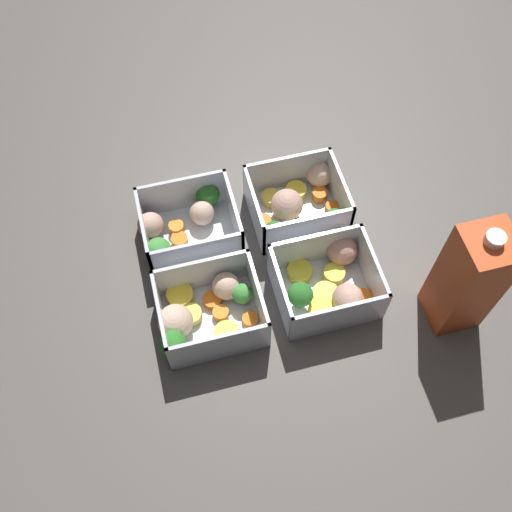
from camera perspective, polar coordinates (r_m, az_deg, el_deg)
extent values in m
plane|color=#56514C|center=(0.89, 0.00, -0.81)|extent=(4.00, 4.00, 0.00)
cube|color=silver|center=(0.94, 3.79, 4.05)|extent=(0.14, 0.12, 0.00)
cube|color=silver|center=(0.94, 2.93, 7.99)|extent=(0.14, 0.01, 0.07)
cube|color=silver|center=(0.88, 4.96, 2.33)|extent=(0.14, 0.01, 0.07)
cube|color=silver|center=(0.93, 7.89, 6.07)|extent=(0.01, 0.12, 0.07)
cube|color=silver|center=(0.90, -0.18, 4.39)|extent=(0.00, 0.12, 0.07)
cylinder|color=yellow|center=(0.95, 3.82, 6.17)|extent=(0.03, 0.03, 0.02)
cylinder|color=orange|center=(0.95, 6.07, 5.84)|extent=(0.03, 0.03, 0.01)
cylinder|color=#DBC647|center=(0.91, 4.24, 2.12)|extent=(0.04, 0.04, 0.01)
cylinder|color=#DBC647|center=(0.95, 1.41, 5.59)|extent=(0.04, 0.04, 0.01)
sphere|color=beige|center=(0.96, 6.08, 7.77)|extent=(0.06, 0.06, 0.04)
cylinder|color=#49883F|center=(0.92, 7.38, 2.78)|extent=(0.01, 0.01, 0.01)
sphere|color=#388433|center=(0.91, 7.52, 3.41)|extent=(0.04, 0.04, 0.04)
sphere|color=#D19E8C|center=(0.92, 2.97, 4.89)|extent=(0.07, 0.07, 0.05)
cylinder|color=orange|center=(0.92, 0.78, 3.27)|extent=(0.03, 0.03, 0.01)
cylinder|color=#407A37|center=(0.90, 1.75, 1.78)|extent=(0.01, 0.01, 0.01)
sphere|color=#2D7228|center=(0.89, 1.78, 2.40)|extent=(0.03, 0.03, 0.03)
cylinder|color=orange|center=(0.94, 7.24, 4.56)|extent=(0.02, 0.02, 0.01)
cube|color=silver|center=(0.92, -6.12, 1.89)|extent=(0.14, 0.12, 0.00)
cube|color=silver|center=(0.92, -7.02, 5.90)|extent=(0.14, 0.01, 0.07)
cube|color=silver|center=(0.86, -5.57, -0.02)|extent=(0.14, 0.01, 0.07)
cube|color=silver|center=(0.90, -2.13, 3.97)|extent=(0.00, 0.12, 0.07)
cube|color=silver|center=(0.89, -10.52, 2.10)|extent=(0.01, 0.12, 0.07)
cylinder|color=orange|center=(0.92, -7.58, 2.68)|extent=(0.03, 0.03, 0.02)
sphere|color=#D19E8C|center=(0.91, -10.02, 2.95)|extent=(0.06, 0.06, 0.04)
sphere|color=beige|center=(0.92, -5.19, 4.11)|extent=(0.05, 0.05, 0.04)
cylinder|color=#519448|center=(0.90, -9.06, -0.10)|extent=(0.01, 0.01, 0.01)
sphere|color=#42933D|center=(0.88, -9.25, 0.57)|extent=(0.04, 0.04, 0.04)
cylinder|color=orange|center=(0.91, -7.31, 1.51)|extent=(0.03, 0.03, 0.01)
cylinder|color=#407A37|center=(0.94, -4.53, 5.13)|extent=(0.01, 0.01, 0.01)
sphere|color=#2D7228|center=(0.93, -4.61, 5.84)|extent=(0.04, 0.04, 0.04)
cube|color=silver|center=(0.87, 6.45, -3.52)|extent=(0.14, 0.12, 0.00)
cube|color=silver|center=(0.87, 5.53, 0.73)|extent=(0.14, 0.01, 0.07)
cube|color=silver|center=(0.82, 7.90, -5.88)|extent=(0.14, 0.01, 0.07)
cube|color=silver|center=(0.86, 10.90, -1.46)|extent=(0.01, 0.12, 0.07)
cube|color=silver|center=(0.83, 2.30, -3.53)|extent=(0.00, 0.12, 0.07)
cylinder|color=#DBC647|center=(0.86, 6.65, -3.69)|extent=(0.04, 0.04, 0.01)
sphere|color=tan|center=(0.88, 8.19, 0.56)|extent=(0.06, 0.06, 0.05)
cylinder|color=yellow|center=(0.85, 6.28, -5.13)|extent=(0.05, 0.05, 0.01)
cylinder|color=#407A37|center=(0.85, 4.14, -4.36)|extent=(0.01, 0.01, 0.02)
sphere|color=#2D7228|center=(0.83, 4.24, -3.69)|extent=(0.04, 0.04, 0.04)
cylinder|color=yellow|center=(0.88, 7.43, -1.76)|extent=(0.04, 0.04, 0.02)
sphere|color=#D19E8C|center=(0.85, 8.70, -3.99)|extent=(0.05, 0.05, 0.04)
cylinder|color=yellow|center=(0.88, 4.16, -1.43)|extent=(0.05, 0.05, 0.01)
cylinder|color=orange|center=(0.87, 10.15, -3.97)|extent=(0.03, 0.03, 0.01)
cube|color=silver|center=(0.85, -4.19, -6.04)|extent=(0.14, 0.12, 0.00)
cube|color=silver|center=(0.85, -5.17, -1.69)|extent=(0.14, 0.01, 0.07)
cube|color=silver|center=(0.80, -3.46, -8.66)|extent=(0.14, 0.01, 0.07)
cube|color=silver|center=(0.83, 0.19, -4.03)|extent=(0.00, 0.12, 0.07)
cube|color=silver|center=(0.82, -8.92, -6.09)|extent=(0.01, 0.12, 0.07)
cylinder|color=orange|center=(0.85, -3.38, -5.43)|extent=(0.03, 0.03, 0.01)
cylinder|color=#DBC647|center=(0.85, -6.21, -5.56)|extent=(0.04, 0.04, 0.01)
sphere|color=beige|center=(0.83, -7.67, -6.21)|extent=(0.07, 0.07, 0.05)
cylinder|color=orange|center=(0.84, -0.56, -6.03)|extent=(0.03, 0.03, 0.01)
cylinder|color=orange|center=(0.86, -4.19, -4.20)|extent=(0.03, 0.03, 0.01)
cylinder|color=yellow|center=(0.86, -7.25, -3.79)|extent=(0.04, 0.04, 0.02)
cylinder|color=#519448|center=(0.86, -1.31, -4.08)|extent=(0.01, 0.01, 0.01)
sphere|color=#42933D|center=(0.84, -1.33, -3.60)|extent=(0.03, 0.03, 0.03)
cylinder|color=#DBC647|center=(0.83, -2.78, -7.41)|extent=(0.05, 0.05, 0.01)
sphere|color=beige|center=(0.85, -2.87, -2.87)|extent=(0.06, 0.06, 0.04)
cylinder|color=#407A37|center=(0.83, -7.73, -8.85)|extent=(0.01, 0.01, 0.02)
sphere|color=#2D7228|center=(0.81, -7.91, -8.29)|extent=(0.04, 0.04, 0.04)
cube|color=#D14C1E|center=(0.82, 19.53, -2.15)|extent=(0.07, 0.07, 0.19)
cylinder|color=white|center=(0.74, 21.81, 1.51)|extent=(0.02, 0.02, 0.01)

